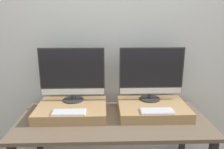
{
  "coord_description": "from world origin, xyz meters",
  "views": [
    {
      "loc": [
        -0.06,
        -1.35,
        1.59
      ],
      "look_at": [
        0.0,
        0.58,
        1.08
      ],
      "focal_mm": 35.0,
      "sensor_mm": 36.0,
      "label": 1
    }
  ],
  "objects_px": {
    "keyboard_right": "(157,111)",
    "keyboard_left": "(69,112)",
    "monitor_left": "(72,74)",
    "monitor_right": "(151,73)"
  },
  "relations": [
    {
      "from": "keyboard_left",
      "to": "monitor_right",
      "type": "bearing_deg",
      "value": 21.09
    },
    {
      "from": "monitor_left",
      "to": "monitor_right",
      "type": "bearing_deg",
      "value": 0.0
    },
    {
      "from": "monitor_right",
      "to": "keyboard_right",
      "type": "relative_size",
      "value": 2.15
    },
    {
      "from": "monitor_right",
      "to": "monitor_left",
      "type": "bearing_deg",
      "value": 180.0
    },
    {
      "from": "keyboard_left",
      "to": "monitor_left",
      "type": "bearing_deg",
      "value": 90.0
    },
    {
      "from": "keyboard_left",
      "to": "keyboard_right",
      "type": "relative_size",
      "value": 1.0
    },
    {
      "from": "monitor_left",
      "to": "keyboard_left",
      "type": "bearing_deg",
      "value": -90.0
    },
    {
      "from": "monitor_right",
      "to": "keyboard_right",
      "type": "xyz_separation_m",
      "value": [
        0.0,
        -0.28,
        -0.25
      ]
    },
    {
      "from": "monitor_left",
      "to": "monitor_right",
      "type": "xyz_separation_m",
      "value": [
        0.72,
        0.0,
        0.0
      ]
    },
    {
      "from": "keyboard_right",
      "to": "keyboard_left",
      "type": "bearing_deg",
      "value": 180.0
    }
  ]
}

